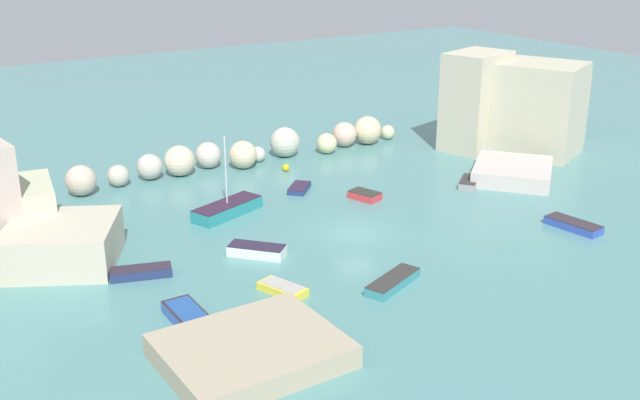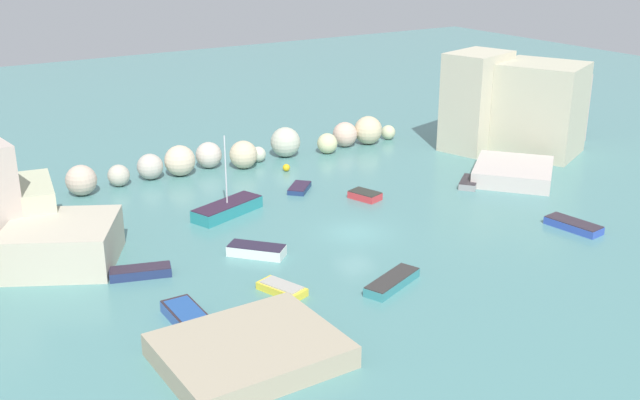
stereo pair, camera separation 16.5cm
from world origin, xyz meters
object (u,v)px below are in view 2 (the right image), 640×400
at_px(moored_boat_6, 282,289).
at_px(moored_boat_9, 257,250).
at_px(moored_boat_2, 365,195).
at_px(moored_boat_4, 573,225).
at_px(moored_boat_1, 227,208).
at_px(stone_dock, 250,351).
at_px(moored_boat_7, 185,314).
at_px(moored_boat_5, 299,188).
at_px(moored_boat_8, 469,182).
at_px(moored_boat_3, 140,272).
at_px(moored_boat_0, 392,282).
at_px(channel_buoy, 286,168).

relative_size(moored_boat_6, moored_boat_9, 0.88).
relative_size(moored_boat_2, moored_boat_4, 0.66).
height_order(moored_boat_1, moored_boat_4, moored_boat_1).
height_order(stone_dock, moored_boat_7, stone_dock).
height_order(moored_boat_1, moored_boat_5, moored_boat_1).
height_order(moored_boat_8, moored_boat_9, moored_boat_9).
height_order(moored_boat_5, moored_boat_9, moored_boat_9).
distance_m(moored_boat_2, moored_boat_4, 15.23).
xyz_separation_m(moored_boat_3, moored_boat_5, (15.94, 8.36, -0.09)).
distance_m(moored_boat_0, moored_boat_6, 6.37).
distance_m(moored_boat_6, moored_boat_7, 5.89).
xyz_separation_m(moored_boat_2, moored_boat_8, (8.89, -1.88, -0.02)).
height_order(moored_boat_3, moored_boat_4, moored_boat_3).
bearing_deg(moored_boat_6, moored_boat_0, -134.08).
distance_m(stone_dock, moored_boat_5, 24.97).
bearing_deg(channel_buoy, moored_boat_2, -80.17).
height_order(stone_dock, moored_boat_4, stone_dock).
relative_size(channel_buoy, moored_boat_9, 0.17).
relative_size(channel_buoy, moored_boat_6, 0.20).
height_order(moored_boat_1, moored_boat_2, moored_boat_1).
xyz_separation_m(moored_boat_0, moored_boat_3, (-11.84, 8.99, 0.02)).
bearing_deg(moored_boat_6, moored_boat_8, -88.01).
relative_size(stone_dock, channel_buoy, 13.32).
bearing_deg(moored_boat_5, channel_buoy, -153.21).
relative_size(moored_boat_2, moored_boat_5, 0.95).
height_order(moored_boat_0, moored_boat_6, moored_boat_0).
distance_m(channel_buoy, moored_boat_6, 22.67).
bearing_deg(moored_boat_8, channel_buoy, 94.35).
distance_m(moored_boat_5, moored_boat_7, 21.57).
height_order(moored_boat_0, moored_boat_2, moored_boat_2).
distance_m(moored_boat_4, moored_boat_8, 10.73).
distance_m(moored_boat_1, moored_boat_2, 10.61).
height_order(channel_buoy, moored_boat_5, channel_buoy).
height_order(moored_boat_6, moored_boat_8, moored_boat_8).
bearing_deg(channel_buoy, moored_boat_3, -142.96).
relative_size(moored_boat_3, moored_boat_7, 1.19).
xyz_separation_m(moored_boat_5, moored_boat_8, (12.10, -6.21, 0.07)).
bearing_deg(moored_boat_0, moored_boat_1, -100.78).
height_order(moored_boat_3, moored_boat_9, moored_boat_9).
bearing_deg(channel_buoy, moored_boat_7, -131.57).
distance_m(moored_boat_0, moored_boat_5, 17.83).
bearing_deg(stone_dock, moored_boat_0, 14.75).
bearing_deg(stone_dock, moored_boat_8, 27.44).
xyz_separation_m(moored_boat_4, moored_boat_8, (0.34, 10.72, -0.01)).
distance_m(stone_dock, moored_boat_0, 11.01).
distance_m(moored_boat_3, moored_boat_8, 28.13).
xyz_separation_m(moored_boat_3, moored_boat_6, (6.06, -6.29, -0.05)).
bearing_deg(moored_boat_3, moored_boat_2, -150.63).
height_order(channel_buoy, moored_boat_7, moored_boat_7).
bearing_deg(moored_boat_8, moored_boat_3, 145.35).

